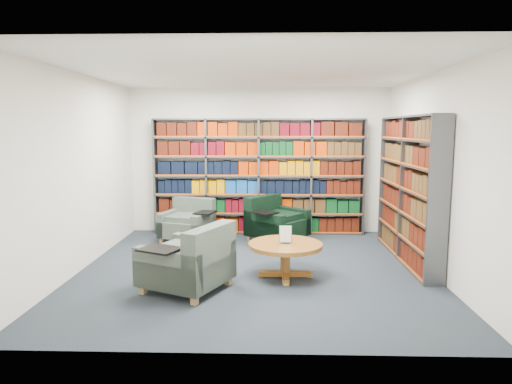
{
  "coord_description": "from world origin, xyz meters",
  "views": [
    {
      "loc": [
        0.21,
        -6.38,
        2.02
      ],
      "look_at": [
        0.0,
        0.6,
        1.05
      ],
      "focal_mm": 32.0,
      "sensor_mm": 36.0,
      "label": 1
    }
  ],
  "objects_px": {
    "chair_teal_left": "(189,223)",
    "chair_green_right": "(274,223)",
    "chair_teal_front": "(192,264)",
    "coffee_table": "(285,250)"
  },
  "relations": [
    {
      "from": "chair_green_right",
      "to": "chair_teal_front",
      "type": "distance_m",
      "value": 2.88
    },
    {
      "from": "chair_teal_left",
      "to": "chair_green_right",
      "type": "xyz_separation_m",
      "value": [
        1.56,
        -0.01,
        0.02
      ]
    },
    {
      "from": "chair_teal_left",
      "to": "chair_green_right",
      "type": "relative_size",
      "value": 0.87
    },
    {
      "from": "chair_green_right",
      "to": "coffee_table",
      "type": "bearing_deg",
      "value": -86.2
    },
    {
      "from": "coffee_table",
      "to": "chair_teal_front",
      "type": "bearing_deg",
      "value": -154.75
    },
    {
      "from": "chair_teal_left",
      "to": "coffee_table",
      "type": "distance_m",
      "value": 2.73
    },
    {
      "from": "chair_green_right",
      "to": "coffee_table",
      "type": "xyz_separation_m",
      "value": [
        0.14,
        -2.12,
        0.06
      ]
    },
    {
      "from": "chair_teal_front",
      "to": "chair_teal_left",
      "type": "bearing_deg",
      "value": 100.85
    },
    {
      "from": "chair_teal_front",
      "to": "chair_green_right",
      "type": "bearing_deg",
      "value": 68.72
    },
    {
      "from": "chair_teal_left",
      "to": "coffee_table",
      "type": "height_order",
      "value": "chair_teal_left"
    }
  ]
}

